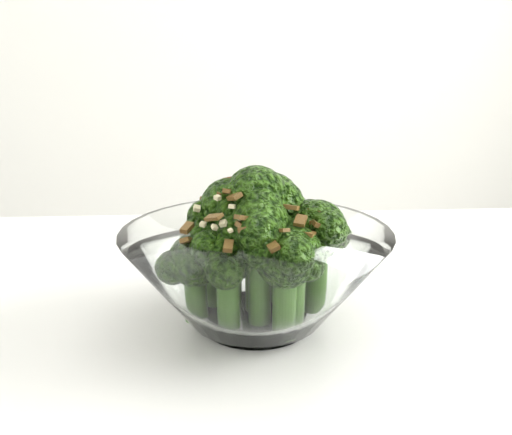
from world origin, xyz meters
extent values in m
cube|color=white|center=(-0.05, -0.02, 0.73)|extent=(1.24, 0.86, 0.04)
cylinder|color=white|center=(-0.01, 0.06, 0.75)|extent=(0.08, 0.08, 0.01)
cylinder|color=#305817|center=(-0.01, 0.06, 0.80)|extent=(0.02, 0.02, 0.08)
sphere|color=#2C5510|center=(-0.01, 0.06, 0.85)|extent=(0.05, 0.05, 0.05)
cylinder|color=#305817|center=(0.00, 0.08, 0.80)|extent=(0.02, 0.02, 0.07)
sphere|color=#2C5510|center=(0.00, 0.08, 0.84)|extent=(0.04, 0.04, 0.04)
cylinder|color=#305817|center=(-0.03, 0.07, 0.80)|extent=(0.02, 0.02, 0.07)
sphere|color=#2C5510|center=(-0.03, 0.07, 0.84)|extent=(0.05, 0.05, 0.05)
cylinder|color=#305817|center=(-0.01, 0.04, 0.79)|extent=(0.02, 0.02, 0.07)
sphere|color=#2C5510|center=(-0.01, 0.04, 0.84)|extent=(0.04, 0.04, 0.04)
cylinder|color=#305817|center=(0.02, 0.06, 0.79)|extent=(0.02, 0.02, 0.05)
sphere|color=#2C5510|center=(0.02, 0.06, 0.82)|extent=(0.04, 0.04, 0.04)
cylinder|color=#305817|center=(-0.05, 0.07, 0.79)|extent=(0.02, 0.02, 0.05)
sphere|color=#2C5510|center=(-0.05, 0.07, 0.82)|extent=(0.04, 0.04, 0.04)
cylinder|color=#305817|center=(0.01, 0.03, 0.79)|extent=(0.02, 0.02, 0.05)
sphere|color=#2C5510|center=(0.01, 0.03, 0.82)|extent=(0.04, 0.04, 0.04)
cylinder|color=#305817|center=(-0.04, 0.03, 0.78)|extent=(0.02, 0.02, 0.05)
sphere|color=#2C5510|center=(-0.04, 0.03, 0.82)|extent=(0.04, 0.04, 0.04)
cylinder|color=#305817|center=(0.03, 0.09, 0.78)|extent=(0.02, 0.02, 0.04)
sphere|color=#2C5510|center=(0.03, 0.09, 0.81)|extent=(0.04, 0.04, 0.04)
cylinder|color=#305817|center=(-0.06, 0.05, 0.78)|extent=(0.02, 0.02, 0.04)
sphere|color=#2C5510|center=(-0.06, 0.05, 0.81)|extent=(0.04, 0.04, 0.04)
cylinder|color=#305817|center=(-0.01, 0.10, 0.78)|extent=(0.02, 0.02, 0.04)
sphere|color=#2C5510|center=(-0.01, 0.10, 0.81)|extent=(0.04, 0.04, 0.04)
cylinder|color=#305817|center=(0.00, 0.02, 0.78)|extent=(0.02, 0.02, 0.05)
sphere|color=#2C5510|center=(0.00, 0.02, 0.82)|extent=(0.04, 0.04, 0.04)
cylinder|color=#305817|center=(0.03, 0.05, 0.79)|extent=(0.02, 0.02, 0.06)
sphere|color=#2C5510|center=(0.03, 0.05, 0.83)|extent=(0.04, 0.04, 0.04)
cube|color=brown|center=(-0.01, 0.00, 0.83)|extent=(0.01, 0.01, 0.01)
cube|color=brown|center=(-0.05, 0.07, 0.84)|extent=(0.01, 0.01, 0.00)
cube|color=brown|center=(0.01, 0.07, 0.86)|extent=(0.01, 0.01, 0.01)
cube|color=brown|center=(-0.06, 0.04, 0.83)|extent=(0.01, 0.01, 0.01)
cube|color=brown|center=(-0.03, 0.02, 0.84)|extent=(0.01, 0.01, 0.01)
cube|color=brown|center=(-0.04, 0.05, 0.86)|extent=(0.01, 0.01, 0.01)
cube|color=brown|center=(-0.05, 0.08, 0.85)|extent=(0.02, 0.01, 0.01)
cube|color=brown|center=(-0.03, 0.07, 0.86)|extent=(0.02, 0.01, 0.01)
cube|color=brown|center=(0.00, 0.11, 0.84)|extent=(0.01, 0.01, 0.00)
cube|color=brown|center=(-0.02, 0.02, 0.84)|extent=(0.02, 0.02, 0.01)
cube|color=brown|center=(-0.02, 0.08, 0.86)|extent=(0.01, 0.02, 0.01)
cube|color=brown|center=(-0.05, 0.07, 0.84)|extent=(0.01, 0.01, 0.01)
cube|color=brown|center=(-0.04, 0.07, 0.85)|extent=(0.01, 0.01, 0.01)
cube|color=brown|center=(-0.03, 0.04, 0.86)|extent=(0.01, 0.01, 0.01)
cube|color=brown|center=(-0.01, 0.03, 0.86)|extent=(0.01, 0.01, 0.00)
cube|color=brown|center=(-0.02, 0.02, 0.84)|extent=(0.01, 0.02, 0.01)
cube|color=brown|center=(-0.04, 0.01, 0.83)|extent=(0.01, 0.01, 0.01)
cube|color=brown|center=(0.03, 0.05, 0.84)|extent=(0.01, 0.01, 0.01)
cube|color=brown|center=(-0.05, 0.09, 0.84)|extent=(0.01, 0.01, 0.00)
cube|color=brown|center=(0.01, 0.03, 0.84)|extent=(0.01, 0.01, 0.01)
cube|color=brown|center=(-0.03, 0.06, 0.86)|extent=(0.01, 0.01, 0.01)
cube|color=brown|center=(-0.05, 0.03, 0.85)|extent=(0.01, 0.01, 0.01)
cube|color=brown|center=(0.00, 0.11, 0.84)|extent=(0.01, 0.01, 0.01)
cube|color=brown|center=(-0.03, 0.02, 0.85)|extent=(0.01, 0.01, 0.01)
cube|color=brown|center=(0.02, 0.08, 0.84)|extent=(0.01, 0.01, 0.01)
cube|color=brown|center=(0.04, 0.07, 0.83)|extent=(0.01, 0.01, 0.01)
cube|color=brown|center=(0.03, 0.03, 0.84)|extent=(0.01, 0.01, 0.01)
cube|color=brown|center=(-0.01, 0.02, 0.85)|extent=(0.01, 0.01, 0.00)
cube|color=brown|center=(-0.02, 0.10, 0.85)|extent=(0.01, 0.01, 0.01)
cube|color=brown|center=(-0.02, 0.02, 0.84)|extent=(0.01, 0.01, 0.01)
cube|color=brown|center=(0.03, 0.08, 0.84)|extent=(0.01, 0.02, 0.01)
cube|color=brown|center=(0.00, 0.08, 0.85)|extent=(0.01, 0.01, 0.00)
cube|color=brown|center=(-0.06, 0.05, 0.83)|extent=(0.01, 0.01, 0.01)
cube|color=brown|center=(0.01, 0.04, 0.85)|extent=(0.01, 0.01, 0.01)
cube|color=brown|center=(0.03, 0.04, 0.84)|extent=(0.01, 0.01, 0.00)
cube|color=brown|center=(0.03, 0.04, 0.84)|extent=(0.02, 0.02, 0.01)
cube|color=brown|center=(0.00, 0.01, 0.84)|extent=(0.01, 0.01, 0.01)
cube|color=brown|center=(-0.01, 0.05, 0.87)|extent=(0.02, 0.01, 0.01)
cube|color=brown|center=(-0.04, 0.06, 0.86)|extent=(0.01, 0.01, 0.01)
cube|color=brown|center=(0.02, 0.02, 0.83)|extent=(0.01, 0.01, 0.01)
cube|color=brown|center=(-0.02, 0.08, 0.85)|extent=(0.01, 0.02, 0.01)
cube|color=beige|center=(-0.01, 0.11, 0.84)|extent=(0.00, 0.00, 0.00)
cube|color=beige|center=(0.03, 0.08, 0.84)|extent=(0.00, 0.00, 0.00)
cube|color=beige|center=(-0.03, 0.02, 0.85)|extent=(0.00, 0.00, 0.00)
cube|color=beige|center=(-0.04, 0.02, 0.84)|extent=(0.00, 0.00, 0.00)
cube|color=beige|center=(-0.05, 0.09, 0.84)|extent=(0.00, 0.00, 0.00)
cube|color=beige|center=(-0.04, 0.03, 0.84)|extent=(0.01, 0.01, 0.01)
cube|color=beige|center=(-0.05, 0.03, 0.84)|extent=(0.01, 0.01, 0.00)
cube|color=beige|center=(-0.03, 0.04, 0.85)|extent=(0.01, 0.01, 0.00)
cube|color=beige|center=(0.03, 0.08, 0.84)|extent=(0.00, 0.00, 0.00)
cube|color=beige|center=(0.00, 0.09, 0.85)|extent=(0.01, 0.01, 0.00)
cube|color=beige|center=(-0.06, 0.06, 0.84)|extent=(0.01, 0.01, 0.01)
cube|color=beige|center=(-0.02, 0.04, 0.86)|extent=(0.01, 0.01, 0.00)
cube|color=beige|center=(-0.02, 0.11, 0.84)|extent=(0.00, 0.00, 0.00)
cube|color=beige|center=(-0.01, 0.03, 0.86)|extent=(0.00, 0.00, 0.00)
cube|color=beige|center=(-0.02, 0.07, 0.86)|extent=(0.00, 0.00, 0.00)
cube|color=beige|center=(-0.02, 0.01, 0.84)|extent=(0.00, 0.00, 0.00)
cube|color=beige|center=(0.02, 0.08, 0.85)|extent=(0.01, 0.01, 0.00)
cube|color=beige|center=(-0.04, 0.05, 0.85)|extent=(0.01, 0.01, 0.00)
cube|color=beige|center=(-0.05, 0.04, 0.84)|extent=(0.01, 0.01, 0.00)
cube|color=beige|center=(-0.03, 0.10, 0.84)|extent=(0.00, 0.00, 0.00)
camera|label=1|loc=(-0.06, -0.34, 0.96)|focal=40.00mm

